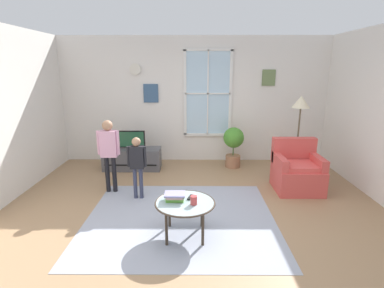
{
  "coord_description": "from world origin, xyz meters",
  "views": [
    {
      "loc": [
        0.0,
        -3.77,
        2.08
      ],
      "look_at": [
        -0.03,
        0.56,
        0.95
      ],
      "focal_mm": 27.59,
      "sensor_mm": 36.0,
      "label": 1
    }
  ],
  "objects_px": {
    "book_stack": "(175,197)",
    "cup": "(194,200)",
    "armchair": "(297,172)",
    "coffee_table": "(185,204)",
    "person_pink_shirt": "(109,148)",
    "potted_plant_by_window": "(233,143)",
    "remote_near_books": "(190,197)",
    "person_black_shirt": "(137,161)",
    "tv_stand": "(132,159)",
    "floor_lamp": "(300,110)",
    "television": "(131,139)"
  },
  "relations": [
    {
      "from": "tv_stand",
      "to": "cup",
      "type": "xyz_separation_m",
      "value": [
        1.29,
        -2.59,
        0.29
      ]
    },
    {
      "from": "cup",
      "to": "book_stack",
      "type": "bearing_deg",
      "value": 156.22
    },
    {
      "from": "person_pink_shirt",
      "to": "floor_lamp",
      "type": "xyz_separation_m",
      "value": [
        3.37,
        0.68,
        0.54
      ]
    },
    {
      "from": "person_black_shirt",
      "to": "remote_near_books",
      "type": "bearing_deg",
      "value": -48.83
    },
    {
      "from": "floor_lamp",
      "to": "cup",
      "type": "bearing_deg",
      "value": -132.95
    },
    {
      "from": "person_pink_shirt",
      "to": "potted_plant_by_window",
      "type": "bearing_deg",
      "value": 30.49
    },
    {
      "from": "person_pink_shirt",
      "to": "book_stack",
      "type": "bearing_deg",
      "value": -48.18
    },
    {
      "from": "coffee_table",
      "to": "cup",
      "type": "bearing_deg",
      "value": -26.57
    },
    {
      "from": "book_stack",
      "to": "cup",
      "type": "relative_size",
      "value": 2.37
    },
    {
      "from": "book_stack",
      "to": "remote_near_books",
      "type": "height_order",
      "value": "book_stack"
    },
    {
      "from": "tv_stand",
      "to": "book_stack",
      "type": "distance_m",
      "value": 2.72
    },
    {
      "from": "person_black_shirt",
      "to": "book_stack",
      "type": "bearing_deg",
      "value": -57.67
    },
    {
      "from": "person_pink_shirt",
      "to": "coffee_table",
      "type": "bearing_deg",
      "value": -46.29
    },
    {
      "from": "book_stack",
      "to": "person_pink_shirt",
      "type": "xyz_separation_m",
      "value": [
        -1.18,
        1.32,
        0.27
      ]
    },
    {
      "from": "coffee_table",
      "to": "remote_near_books",
      "type": "distance_m",
      "value": 0.14
    },
    {
      "from": "armchair",
      "to": "coffee_table",
      "type": "height_order",
      "value": "armchair"
    },
    {
      "from": "coffee_table",
      "to": "floor_lamp",
      "type": "relative_size",
      "value": 0.48
    },
    {
      "from": "potted_plant_by_window",
      "to": "remote_near_books",
      "type": "bearing_deg",
      "value": -108.95
    },
    {
      "from": "cup",
      "to": "remote_near_books",
      "type": "relative_size",
      "value": 0.78
    },
    {
      "from": "person_pink_shirt",
      "to": "tv_stand",
      "type": "bearing_deg",
      "value": 83.94
    },
    {
      "from": "coffee_table",
      "to": "cup",
      "type": "xyz_separation_m",
      "value": [
        0.11,
        -0.05,
        0.08
      ]
    },
    {
      "from": "floor_lamp",
      "to": "coffee_table",
      "type": "bearing_deg",
      "value": -135.27
    },
    {
      "from": "book_stack",
      "to": "tv_stand",
      "type": "bearing_deg",
      "value": 112.98
    },
    {
      "from": "tv_stand",
      "to": "remote_near_books",
      "type": "xyz_separation_m",
      "value": [
        1.25,
        -2.41,
        0.25
      ]
    },
    {
      "from": "cup",
      "to": "floor_lamp",
      "type": "height_order",
      "value": "floor_lamp"
    },
    {
      "from": "coffee_table",
      "to": "person_pink_shirt",
      "type": "height_order",
      "value": "person_pink_shirt"
    },
    {
      "from": "coffee_table",
      "to": "cup",
      "type": "relative_size",
      "value": 6.95
    },
    {
      "from": "cup",
      "to": "armchair",
      "type": "bearing_deg",
      "value": 40.79
    },
    {
      "from": "cup",
      "to": "floor_lamp",
      "type": "distance_m",
      "value": 2.98
    },
    {
      "from": "remote_near_books",
      "to": "floor_lamp",
      "type": "height_order",
      "value": "floor_lamp"
    },
    {
      "from": "television",
      "to": "person_black_shirt",
      "type": "distance_m",
      "value": 1.48
    },
    {
      "from": "remote_near_books",
      "to": "floor_lamp",
      "type": "distance_m",
      "value": 2.9
    },
    {
      "from": "potted_plant_by_window",
      "to": "floor_lamp",
      "type": "bearing_deg",
      "value": -30.32
    },
    {
      "from": "book_stack",
      "to": "cup",
      "type": "distance_m",
      "value": 0.26
    },
    {
      "from": "armchair",
      "to": "book_stack",
      "type": "height_order",
      "value": "armchair"
    },
    {
      "from": "remote_near_books",
      "to": "tv_stand",
      "type": "bearing_deg",
      "value": 117.3
    },
    {
      "from": "coffee_table",
      "to": "floor_lamp",
      "type": "bearing_deg",
      "value": 44.73
    },
    {
      "from": "person_black_shirt",
      "to": "tv_stand",
      "type": "bearing_deg",
      "value": 105.15
    },
    {
      "from": "armchair",
      "to": "television",
      "type": "bearing_deg",
      "value": 161.31
    },
    {
      "from": "cup",
      "to": "person_pink_shirt",
      "type": "bearing_deg",
      "value": 134.89
    },
    {
      "from": "book_stack",
      "to": "cup",
      "type": "bearing_deg",
      "value": -23.78
    },
    {
      "from": "coffee_table",
      "to": "person_black_shirt",
      "type": "xyz_separation_m",
      "value": [
        -0.79,
        1.1,
        0.21
      ]
    },
    {
      "from": "television",
      "to": "person_pink_shirt",
      "type": "bearing_deg",
      "value": -96.07
    },
    {
      "from": "cup",
      "to": "potted_plant_by_window",
      "type": "relative_size",
      "value": 0.13
    },
    {
      "from": "coffee_table",
      "to": "person_pink_shirt",
      "type": "xyz_separation_m",
      "value": [
        -1.31,
        1.37,
        0.35
      ]
    },
    {
      "from": "floor_lamp",
      "to": "person_pink_shirt",
      "type": "bearing_deg",
      "value": -168.66
    },
    {
      "from": "person_black_shirt",
      "to": "potted_plant_by_window",
      "type": "distance_m",
      "value": 2.36
    },
    {
      "from": "tv_stand",
      "to": "armchair",
      "type": "bearing_deg",
      "value": -18.74
    },
    {
      "from": "remote_near_books",
      "to": "book_stack",
      "type": "bearing_deg",
      "value": -159.79
    },
    {
      "from": "book_stack",
      "to": "potted_plant_by_window",
      "type": "xyz_separation_m",
      "value": [
        1.08,
        2.64,
        0.01
      ]
    }
  ]
}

